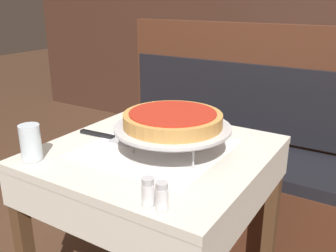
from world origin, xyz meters
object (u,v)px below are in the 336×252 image
at_px(pizza_server, 110,137).
at_px(booth_bench, 230,169).
at_px(deep_dish_pizza, 173,119).
at_px(pepper_shaker, 162,196).
at_px(dining_table_rear, 281,92).
at_px(condiment_caddy, 292,70).
at_px(pizza_pan_stand, 173,129).
at_px(salt_shaker, 148,192).
at_px(dining_table_front, 156,174).
at_px(water_glass_near, 31,142).

bearing_deg(pizza_server, booth_bench, 77.87).
xyz_separation_m(deep_dish_pizza, pizza_server, (-0.28, -0.00, -0.12)).
xyz_separation_m(pizza_server, pepper_shaker, (0.45, -0.32, 0.03)).
height_order(dining_table_rear, condiment_caddy, condiment_caddy).
xyz_separation_m(booth_bench, condiment_caddy, (0.10, 0.80, 0.46)).
bearing_deg(pizza_pan_stand, salt_shaker, -69.52).
relative_size(dining_table_front, pepper_shaker, 10.08).
height_order(pizza_pan_stand, salt_shaker, pizza_pan_stand).
relative_size(dining_table_rear, booth_bench, 0.50).
height_order(dining_table_front, pizza_pan_stand, pizza_pan_stand).
bearing_deg(water_glass_near, deep_dish_pizza, 37.69).
bearing_deg(deep_dish_pizza, water_glass_near, -142.31).
xyz_separation_m(booth_bench, pizza_pan_stand, (0.11, -0.82, 0.51)).
bearing_deg(pizza_server, water_glass_near, -107.97).
height_order(dining_table_front, condiment_caddy, condiment_caddy).
bearing_deg(dining_table_front, deep_dish_pizza, -8.41).
relative_size(dining_table_front, water_glass_near, 6.31).
bearing_deg(pepper_shaker, condiment_caddy, 95.04).
xyz_separation_m(pizza_pan_stand, pepper_shaker, (0.16, -0.32, -0.05)).
xyz_separation_m(pizza_pan_stand, condiment_caddy, (-0.01, 1.61, -0.06)).
bearing_deg(condiment_caddy, dining_table_rear, 176.78).
distance_m(dining_table_rear, pepper_shaker, 1.96).
relative_size(deep_dish_pizza, salt_shaker, 4.39).
relative_size(deep_dish_pizza, pizza_server, 1.29).
bearing_deg(condiment_caddy, salt_shaker, -86.22).
height_order(water_glass_near, salt_shaker, water_glass_near).
bearing_deg(pizza_pan_stand, deep_dish_pizza, -7.13).
distance_m(dining_table_front, pizza_pan_stand, 0.21).
bearing_deg(deep_dish_pizza, dining_table_rear, 92.52).
xyz_separation_m(pizza_server, salt_shaker, (0.40, -0.32, 0.03)).
distance_m(pizza_server, salt_shaker, 0.52).
relative_size(booth_bench, salt_shaker, 19.58).
xyz_separation_m(booth_bench, deep_dish_pizza, (0.11, -0.82, 0.55)).
distance_m(dining_table_rear, pizza_pan_stand, 1.63).
height_order(dining_table_front, water_glass_near, water_glass_near).
relative_size(water_glass_near, condiment_caddy, 0.75).
bearing_deg(salt_shaker, dining_table_front, 120.58).
bearing_deg(pepper_shaker, dining_table_front, 125.73).
bearing_deg(deep_dish_pizza, dining_table_front, 171.59).
distance_m(booth_bench, pepper_shaker, 1.26).
height_order(booth_bench, condiment_caddy, booth_bench).
height_order(pizza_pan_stand, condiment_caddy, condiment_caddy).
distance_m(pepper_shaker, condiment_caddy, 1.94).
height_order(pizza_server, condiment_caddy, condiment_caddy).
distance_m(water_glass_near, salt_shaker, 0.50).
bearing_deg(salt_shaker, pepper_shaker, 0.00).
height_order(pizza_server, water_glass_near, water_glass_near).
bearing_deg(pizza_server, pepper_shaker, -35.77).
height_order(dining_table_front, salt_shaker, salt_shaker).
distance_m(dining_table_front, salt_shaker, 0.41).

